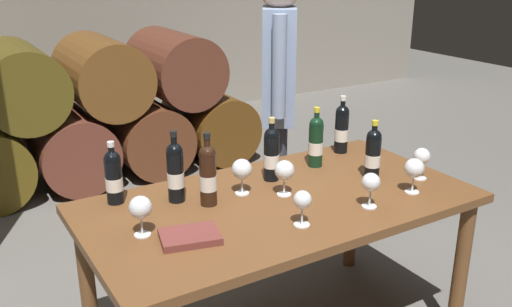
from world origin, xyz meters
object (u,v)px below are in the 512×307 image
Objects in this scene: wine_bottle_6 at (271,153)px; wine_bottle_2 at (316,141)px; wine_bottle_4 at (114,176)px; wine_glass_4 at (242,170)px; wine_bottle_0 at (373,153)px; wine_glass_5 at (284,171)px; wine_bottle_3 at (342,128)px; wine_glass_1 at (140,208)px; dining_table at (279,218)px; wine_glass_0 at (371,183)px; wine_glass_3 at (422,157)px; wine_bottle_1 at (175,171)px; tasting_notebook at (190,236)px; wine_glass_6 at (414,169)px; wine_bottle_5 at (208,174)px; wine_glass_2 at (302,201)px; sommelier_presenting at (278,89)px.

wine_bottle_2 is at bearing 7.73° from wine_bottle_6.
wine_glass_4 is (0.51, -0.20, -0.01)m from wine_bottle_4.
wine_bottle_0 reaches higher than wine_glass_5.
wine_bottle_3 is 0.66m from wine_glass_5.
wine_glass_1 is at bearing -164.56° from wine_glass_4.
wine_glass_5 is at bearing 34.37° from dining_table.
wine_glass_0 is 0.44m from wine_glass_3.
wine_bottle_1 reaches higher than tasting_notebook.
wine_glass_3 is at bearing -20.12° from wine_bottle_4.
wine_glass_3 is (0.70, -0.15, 0.20)m from dining_table.
wine_bottle_2 is at bearing 79.23° from wine_glass_0.
wine_glass_1 is (-0.24, -0.23, -0.02)m from wine_bottle_1.
wine_glass_6 is at bearing -70.95° from wine_bottle_2.
wine_bottle_0 is 1.14m from wine_glass_1.
wine_bottle_0 is 0.89× the size of wine_bottle_5.
wine_bottle_1 is 1.96× the size of wine_glass_5.
wine_glass_2 is at bearing -138.80° from wine_bottle_3.
dining_table is at bearing -113.21° from wine_bottle_6.
sommelier_presenting is (0.87, 0.53, 0.15)m from wine_bottle_1.
tasting_notebook is at bearing -42.07° from wine_glass_1.
wine_bottle_6 is 0.19m from wine_glass_5.
wine_bottle_5 is at bearing 19.44° from wine_glass_1.
sommelier_presenting is at bearing 93.78° from wine_glass_6.
wine_bottle_0 is at bearing -6.03° from wine_glass_5.
wine_bottle_2 is 2.06× the size of wine_glass_2.
wine_glass_0 reaches higher than wine_glass_2.
sommelier_presenting is (1.10, 0.41, 0.16)m from wine_bottle_4.
wine_glass_6 is (0.61, 0.01, 0.01)m from wine_glass_2.
wine_bottle_4 is at bearing 146.29° from wine_bottle_5.
wine_bottle_0 is 0.92× the size of wine_bottle_3.
wine_glass_1 is (-0.72, -0.22, -0.02)m from wine_bottle_6.
wine_bottle_2 is 0.26m from wine_bottle_3.
wine_bottle_1 is at bearing 43.16° from wine_glass_1.
wine_bottle_3 is (1.01, 0.13, -0.00)m from wine_bottle_1.
wine_bottle_4 reaches higher than wine_glass_4.
wine_bottle_1 is at bearing -27.04° from wine_bottle_4.
dining_table is 0.97m from sommelier_presenting.
wine_bottle_2 is 0.52m from wine_glass_6.
wine_bottle_5 is 0.19× the size of sommelier_presenting.
tasting_notebook is at bearing 179.33° from wine_glass_3.
wine_bottle_3 is 0.91m from wine_glass_2.
tasting_notebook is at bearing -129.42° from wine_bottle_5.
wine_bottle_3 is at bearing 15.71° from wine_glass_1.
tasting_notebook is (-0.49, -0.13, 0.11)m from dining_table.
wine_glass_0 is at bearing -119.24° from wine_bottle_3.
wine_bottle_2 is at bearing 14.23° from wine_glass_1.
wine_bottle_6 reaches higher than wine_glass_4.
wine_bottle_1 is 1.44× the size of tasting_notebook.
wine_bottle_2 is at bearing -101.79° from sommelier_presenting.
wine_glass_3 is at bearing -18.56° from wine_bottle_1.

